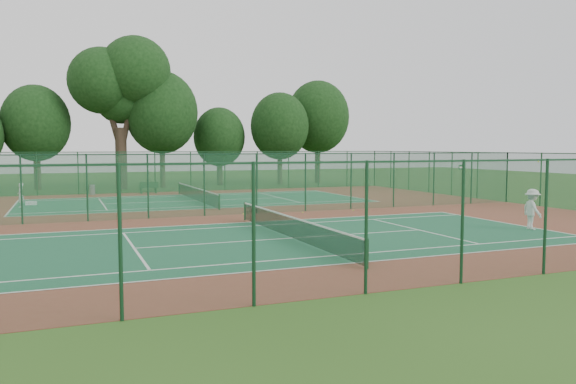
% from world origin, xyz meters
% --- Properties ---
extents(ground, '(120.00, 120.00, 0.00)m').
position_xyz_m(ground, '(0.00, 0.00, 0.00)').
color(ground, '#2A4F18').
rests_on(ground, ground).
extents(red_pad, '(40.00, 36.00, 0.01)m').
position_xyz_m(red_pad, '(0.00, 0.00, 0.01)').
color(red_pad, brown).
rests_on(red_pad, ground).
extents(court_near, '(23.77, 10.97, 0.01)m').
position_xyz_m(court_near, '(0.00, -9.00, 0.01)').
color(court_near, '#1B563A').
rests_on(court_near, red_pad).
extents(court_far, '(23.77, 10.97, 0.01)m').
position_xyz_m(court_far, '(0.00, 9.00, 0.01)').
color(court_far, '#1F633F').
rests_on(court_far, red_pad).
extents(fence_north, '(40.00, 0.09, 3.50)m').
position_xyz_m(fence_north, '(0.00, 18.00, 1.76)').
color(fence_north, '#184A30').
rests_on(fence_north, ground).
extents(fence_south, '(40.00, 0.09, 3.50)m').
position_xyz_m(fence_south, '(0.00, -18.00, 1.76)').
color(fence_south, '#194C2C').
rests_on(fence_south, ground).
extents(fence_east, '(0.09, 36.00, 3.50)m').
position_xyz_m(fence_east, '(20.00, 0.00, 1.76)').
color(fence_east, '#184830').
rests_on(fence_east, ground).
extents(fence_divider, '(40.00, 0.09, 3.50)m').
position_xyz_m(fence_divider, '(0.00, 0.00, 1.76)').
color(fence_divider, '#1C542E').
rests_on(fence_divider, ground).
extents(tennis_net_near, '(0.10, 12.90, 0.97)m').
position_xyz_m(tennis_net_near, '(0.00, -9.00, 0.54)').
color(tennis_net_near, '#13341A').
rests_on(tennis_net_near, ground).
extents(tennis_net_far, '(0.10, 12.90, 0.97)m').
position_xyz_m(tennis_net_far, '(0.00, 9.00, 0.54)').
color(tennis_net_far, '#133419').
rests_on(tennis_net_far, ground).
extents(player_near, '(0.95, 1.34, 1.89)m').
position_xyz_m(player_near, '(11.38, -10.83, 0.96)').
color(player_near, silver).
rests_on(player_near, court_near).
extents(player_far, '(0.45, 0.62, 1.56)m').
position_xyz_m(player_far, '(-11.38, 8.76, 0.80)').
color(player_far, silver).
rests_on(player_far, court_far).
extents(trash_bin, '(0.56, 0.56, 0.81)m').
position_xyz_m(trash_bin, '(-6.68, 17.19, 0.42)').
color(trash_bin, gray).
rests_on(trash_bin, red_pad).
extents(bench, '(1.59, 0.67, 0.95)m').
position_xyz_m(bench, '(-2.25, 16.89, 0.50)').
color(bench, '#133718').
rests_on(bench, red_pad).
extents(kit_bag, '(0.71, 0.30, 0.26)m').
position_xyz_m(kit_bag, '(-10.85, 10.04, 0.14)').
color(kit_bag, white).
rests_on(kit_bag, red_pad).
extents(stray_ball_a, '(0.07, 0.07, 0.07)m').
position_xyz_m(stray_ball_a, '(7.38, -0.91, 0.05)').
color(stray_ball_a, '#B3CE30').
rests_on(stray_ball_a, red_pad).
extents(stray_ball_b, '(0.07, 0.07, 0.07)m').
position_xyz_m(stray_ball_b, '(4.14, -0.69, 0.04)').
color(stray_ball_b, yellow).
rests_on(stray_ball_b, red_pad).
extents(stray_ball_c, '(0.07, 0.07, 0.07)m').
position_xyz_m(stray_ball_c, '(0.66, -0.20, 0.05)').
color(stray_ball_c, yellow).
rests_on(stray_ball_c, red_pad).
extents(big_tree, '(9.11, 6.67, 14.00)m').
position_xyz_m(big_tree, '(-3.72, 23.19, 9.91)').
color(big_tree, '#31241A').
rests_on(big_tree, ground).
extents(evergreen_row, '(39.00, 5.00, 12.00)m').
position_xyz_m(evergreen_row, '(0.50, 24.25, 0.00)').
color(evergreen_row, black).
rests_on(evergreen_row, ground).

